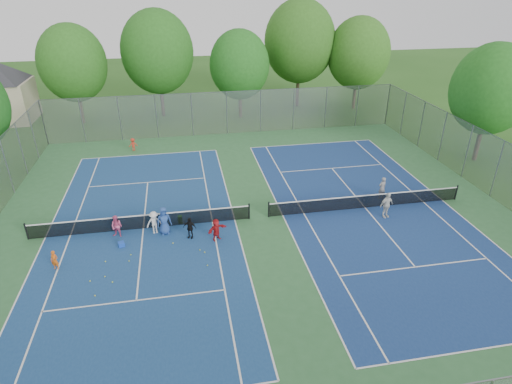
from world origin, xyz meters
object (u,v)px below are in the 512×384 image
(ball_crate, at_px, (121,244))
(instructor, at_px, (382,188))
(net_left, at_px, (142,222))
(net_right, at_px, (366,202))
(ball_hopper, at_px, (180,220))

(ball_crate, relative_size, instructor, 0.20)
(net_left, height_order, net_right, same)
(ball_hopper, bearing_deg, net_right, -1.24)
(net_left, xyz_separation_m, net_right, (14.00, 0.00, 0.00))
(ball_hopper, distance_m, instructor, 13.41)
(instructor, bearing_deg, net_right, 19.46)
(net_right, bearing_deg, net_left, 180.00)
(net_left, distance_m, net_right, 14.00)
(ball_hopper, relative_size, instructor, 0.31)
(net_right, xyz_separation_m, ball_hopper, (-11.82, 0.26, -0.21))
(ball_crate, xyz_separation_m, ball_hopper, (3.27, 1.94, 0.11))
(net_left, relative_size, ball_hopper, 26.23)
(ball_crate, bearing_deg, instructor, 9.32)
(ball_hopper, xyz_separation_m, instructor, (13.38, 0.79, 0.54))
(net_right, height_order, ball_hopper, net_right)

